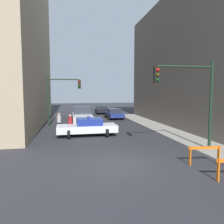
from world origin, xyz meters
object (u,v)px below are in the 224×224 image
object	(u,v)px
white_truck	(82,116)
barrier_back	(205,152)
parked_car_mid	(102,109)
traffic_light_near	(193,91)
pedestrian_corner	(59,122)
parked_car_near	(114,113)
police_car	(88,127)
traffic_light_far	(59,93)
pedestrian_crossing	(70,124)

from	to	relation	value
white_truck	barrier_back	xyz separation A→B (m)	(5.02, -14.33, -0.29)
parked_car_mid	traffic_light_near	bearing A→B (deg)	-81.94
pedestrian_corner	traffic_light_near	bearing A→B (deg)	-53.38
white_truck	parked_car_near	distance (m)	6.34
parked_car_near	parked_car_mid	xyz separation A→B (m)	(-0.63, 7.06, 0.00)
traffic_light_near	police_car	xyz separation A→B (m)	(-5.59, 5.86, -2.81)
parked_car_near	traffic_light_far	bearing A→B (deg)	-145.39
white_truck	parked_car_near	world-z (taller)	white_truck
parked_car_mid	pedestrian_crossing	size ratio (longest dim) A/B	2.65
police_car	pedestrian_corner	xyz separation A→B (m)	(-2.32, 2.35, 0.14)
traffic_light_far	barrier_back	xyz separation A→B (m)	(7.39, -14.05, -2.78)
white_truck	pedestrian_crossing	distance (m)	5.48
traffic_light_near	pedestrian_corner	bearing A→B (deg)	133.96
parked_car_near	pedestrian_corner	world-z (taller)	pedestrian_corner
parked_car_near	barrier_back	size ratio (longest dim) A/B	2.71
police_car	barrier_back	size ratio (longest dim) A/B	2.97
pedestrian_corner	barrier_back	world-z (taller)	pedestrian_corner
white_truck	parked_car_near	size ratio (longest dim) A/B	1.25
barrier_back	police_car	bearing A→B (deg)	121.52
traffic_light_far	barrier_back	size ratio (longest dim) A/B	3.26
barrier_back	traffic_light_near	bearing A→B (deg)	73.88
traffic_light_far	pedestrian_crossing	xyz separation A→B (m)	(1.10, -5.04, -2.54)
traffic_light_near	parked_car_mid	distance (m)	23.94
parked_car_near	pedestrian_corner	size ratio (longest dim) A/B	2.60
police_car	traffic_light_far	bearing A→B (deg)	20.77
white_truck	parked_car_mid	bearing A→B (deg)	71.76
parked_car_near	pedestrian_corner	distance (m)	10.77
parked_car_mid	pedestrian_corner	bearing A→B (deg)	-107.75
white_truck	parked_car_near	xyz separation A→B (m)	(4.44, 4.53, -0.23)
parked_car_near	pedestrian_crossing	size ratio (longest dim) A/B	2.60
white_truck	parked_car_mid	distance (m)	12.20
police_car	parked_car_near	distance (m)	11.64
traffic_light_near	pedestrian_crossing	bearing A→B (deg)	135.62
pedestrian_corner	barrier_back	xyz separation A→B (m)	(7.27, -10.42, -0.24)
parked_car_near	parked_car_mid	size ratio (longest dim) A/B	0.98
parked_car_near	barrier_back	world-z (taller)	parked_car_near
traffic_light_far	parked_car_near	size ratio (longest dim) A/B	1.20
traffic_light_far	police_car	world-z (taller)	traffic_light_far
parked_car_mid	barrier_back	size ratio (longest dim) A/B	2.76
police_car	parked_car_mid	size ratio (longest dim) A/B	1.08
pedestrian_crossing	barrier_back	bearing A→B (deg)	-34.44
pedestrian_corner	parked_car_near	bearing A→B (deg)	44.28
traffic_light_near	white_truck	xyz separation A→B (m)	(-5.66, 12.11, -2.62)
traffic_light_near	barrier_back	size ratio (longest dim) A/B	3.26
parked_car_mid	pedestrian_crossing	world-z (taller)	pedestrian_crossing
traffic_light_far	barrier_back	bearing A→B (deg)	-62.25
police_car	pedestrian_crossing	world-z (taller)	pedestrian_crossing
white_truck	pedestrian_corner	xyz separation A→B (m)	(-2.25, -3.91, -0.04)
police_car	parked_car_mid	xyz separation A→B (m)	(3.73, 17.84, -0.05)
traffic_light_near	pedestrian_corner	xyz separation A→B (m)	(-7.91, 8.20, -2.67)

